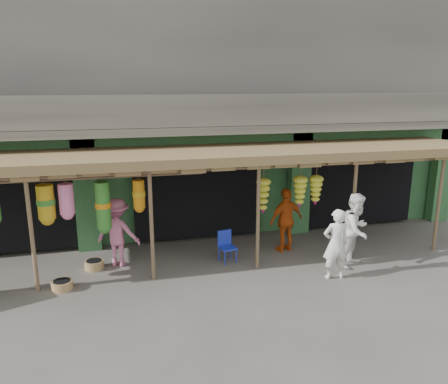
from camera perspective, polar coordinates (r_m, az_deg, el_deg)
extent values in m
plane|color=#514C47|center=(10.76, -1.15, -9.95)|extent=(80.00, 80.00, 0.00)
cube|color=gray|center=(14.76, -5.70, 16.43)|extent=(16.00, 6.00, 4.00)
cube|color=#2D6033|center=(15.17, -5.46, 3.08)|extent=(16.00, 5.70, 3.00)
cube|color=gray|center=(11.50, -3.05, 8.17)|extent=(16.00, 0.90, 0.22)
cube|color=gray|center=(11.07, -2.69, 10.54)|extent=(16.00, 0.10, 0.80)
cube|color=#2D6033|center=(11.94, -3.40, 6.69)|extent=(16.00, 0.35, 0.35)
cube|color=black|center=(13.27, -25.85, -0.56)|extent=(3.60, 2.00, 2.50)
cube|color=black|center=(13.13, -4.06, 0.70)|extent=(3.60, 2.00, 2.50)
cube|color=black|center=(14.79, 15.40, 1.75)|extent=(3.60, 2.00, 2.50)
cube|color=#2D6033|center=(12.03, -17.50, -0.45)|extent=(0.60, 0.35, 3.00)
cube|color=#2D6033|center=(13.05, 9.76, 1.12)|extent=(0.60, 0.35, 3.00)
cube|color=#2D6033|center=(15.64, 26.48, 1.98)|extent=(0.60, 0.35, 3.00)
cylinder|color=brown|center=(10.06, -23.83, -5.02)|extent=(0.09, 0.09, 2.60)
cylinder|color=brown|center=(9.91, -9.45, -4.25)|extent=(0.09, 0.09, 2.60)
cylinder|color=brown|center=(10.37, 4.46, -3.25)|extent=(0.09, 0.09, 2.60)
cylinder|color=brown|center=(11.38, 16.52, -2.23)|extent=(0.09, 0.09, 2.60)
cylinder|color=brown|center=(12.81, 26.25, -1.33)|extent=(0.09, 0.09, 2.60)
cylinder|color=brown|center=(9.76, -2.40, 2.95)|extent=(12.90, 0.08, 0.08)
cylinder|color=brown|center=(10.04, -18.44, 1.66)|extent=(5.50, 0.06, 0.06)
cube|color=brown|center=(10.84, -2.27, 5.04)|extent=(14.00, 2.70, 0.22)
cylinder|color=#1B2FB5|center=(10.86, 0.13, -8.69)|extent=(0.03, 0.03, 0.36)
cylinder|color=#1B2FB5|center=(11.00, 1.63, -8.38)|extent=(0.03, 0.03, 0.36)
cylinder|color=#1B2FB5|center=(11.13, -0.64, -8.11)|extent=(0.03, 0.03, 0.36)
cylinder|color=#1B2FB5|center=(11.27, 0.83, -7.83)|extent=(0.03, 0.03, 0.36)
cube|color=#1B2FB5|center=(10.99, 0.49, -7.30)|extent=(0.45, 0.45, 0.04)
cube|color=#1B2FB5|center=(11.06, 0.06, -5.97)|extent=(0.37, 0.12, 0.40)
cylinder|color=brown|center=(10.36, -20.38, -11.32)|extent=(0.56, 0.56, 0.19)
cylinder|color=olive|center=(11.16, -16.60, -9.08)|extent=(0.48, 0.48, 0.21)
imported|color=silver|center=(10.29, 14.39, -6.60)|extent=(0.63, 0.44, 1.66)
imported|color=white|center=(11.11, 16.87, -4.76)|extent=(1.12, 1.06, 1.82)
imported|color=#C64E12|center=(11.66, 8.12, -3.65)|extent=(1.08, 0.67, 1.72)
imported|color=#CB6B90|center=(10.97, -13.71, -5.13)|extent=(1.26, 1.03, 1.69)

